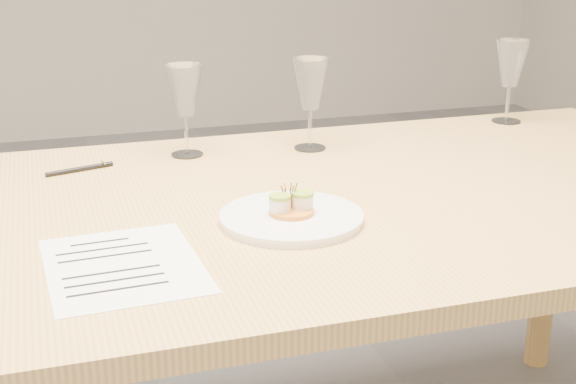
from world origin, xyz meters
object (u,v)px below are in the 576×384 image
object	(u,v)px
wine_glass_3	(310,86)
wine_glass_4	(511,65)
ballpoint_pen	(80,169)
wine_glass_2	(185,92)
recipe_sheet	(123,265)
dinner_plate	(292,216)
dining_table	(190,242)

from	to	relation	value
wine_glass_3	wine_glass_4	size ratio (longest dim) A/B	0.98
ballpoint_pen	wine_glass_2	world-z (taller)	wine_glass_2
recipe_sheet	dinner_plate	bearing A→B (deg)	15.21
dining_table	dinner_plate	bearing A→B (deg)	-37.39
wine_glass_2	wine_glass_3	xyz separation A→B (m)	(0.28, -0.03, 0.00)
dinner_plate	recipe_sheet	distance (m)	0.32
dinner_plate	wine_glass_3	xyz separation A→B (m)	(0.19, 0.44, 0.14)
recipe_sheet	ballpoint_pen	size ratio (longest dim) A/B	2.14
dinner_plate	ballpoint_pen	size ratio (longest dim) A/B	1.77
recipe_sheet	wine_glass_2	bearing A→B (deg)	66.97
dinner_plate	recipe_sheet	xyz separation A→B (m)	(-0.31, -0.10, -0.01)
dining_table	ballpoint_pen	distance (m)	0.36
recipe_sheet	ballpoint_pen	xyz separation A→B (m)	(-0.03, 0.52, 0.00)
dinner_plate	recipe_sheet	size ratio (longest dim) A/B	0.83
recipe_sheet	ballpoint_pen	distance (m)	0.53
ballpoint_pen	wine_glass_2	xyz separation A→B (m)	(0.24, 0.05, 0.14)
dining_table	wine_glass_2	world-z (taller)	wine_glass_2
recipe_sheet	ballpoint_pen	bearing A→B (deg)	90.39
dinner_plate	wine_glass_4	bearing A→B (deg)	34.79
dinner_plate	wine_glass_3	distance (m)	0.50
wine_glass_2	wine_glass_3	bearing A→B (deg)	-6.44
ballpoint_pen	wine_glass_4	bearing A→B (deg)	-10.68
dining_table	wine_glass_2	distance (m)	0.42
dinner_plate	ballpoint_pen	distance (m)	0.54
wine_glass_2	wine_glass_4	bearing A→B (deg)	3.87
wine_glass_4	wine_glass_3	bearing A→B (deg)	-171.13
wine_glass_3	wine_glass_4	world-z (taller)	wine_glass_4
dinner_plate	ballpoint_pen	world-z (taller)	dinner_plate
dinner_plate	wine_glass_4	world-z (taller)	wine_glass_4
ballpoint_pen	dining_table	bearing A→B (deg)	-75.78
dinner_plate	wine_glass_4	xyz separation A→B (m)	(0.77, 0.53, 0.14)
wine_glass_2	recipe_sheet	bearing A→B (deg)	-110.03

